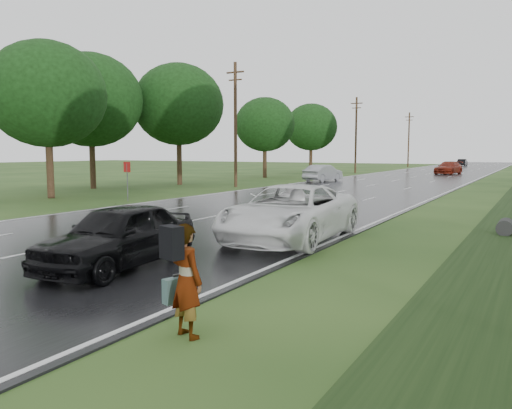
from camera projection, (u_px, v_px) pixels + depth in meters
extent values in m
plane|color=#244117|center=(48.00, 251.00, 14.70)|extent=(220.00, 220.00, 0.00)
cube|color=black|center=(407.00, 178.00, 53.50)|extent=(14.00, 180.00, 0.04)
cube|color=silver|center=(476.00, 180.00, 50.16)|extent=(0.12, 180.00, 0.01)
cube|color=silver|center=(347.00, 176.00, 56.84)|extent=(0.12, 180.00, 0.01)
cube|color=silver|center=(407.00, 178.00, 53.50)|extent=(0.12, 180.00, 0.01)
cylinder|color=#2D2D2D|center=(505.00, 227.00, 17.60)|extent=(0.56, 1.00, 0.56)
cylinder|color=slate|center=(127.00, 182.00, 29.14)|extent=(0.06, 0.06, 2.20)
cube|color=red|center=(127.00, 167.00, 29.05)|extent=(0.50, 0.04, 0.60)
cylinder|color=#392717|center=(235.00, 125.00, 40.28)|extent=(0.26, 0.26, 10.00)
cube|color=#392717|center=(235.00, 72.00, 39.84)|extent=(1.60, 0.12, 0.12)
cube|color=#392717|center=(235.00, 80.00, 39.90)|extent=(1.20, 0.10, 0.10)
cylinder|color=#392717|center=(356.00, 135.00, 66.15)|extent=(0.26, 0.26, 10.00)
cube|color=#392717|center=(357.00, 103.00, 65.70)|extent=(1.60, 0.12, 0.12)
cube|color=#392717|center=(357.00, 108.00, 65.77)|extent=(1.20, 0.10, 0.10)
cylinder|color=#392717|center=(409.00, 140.00, 92.02)|extent=(0.26, 0.26, 10.00)
cube|color=#392717|center=(409.00, 117.00, 91.57)|extent=(1.60, 0.12, 0.12)
cube|color=#392717|center=(409.00, 120.00, 91.63)|extent=(1.20, 0.10, 0.10)
cylinder|color=#392717|center=(50.00, 169.00, 30.93)|extent=(0.44, 0.44, 3.68)
ellipsoid|color=black|center=(47.00, 94.00, 30.44)|extent=(7.20, 7.20, 6.48)
cylinder|color=#392717|center=(179.00, 162.00, 43.47)|extent=(0.44, 0.44, 4.00)
ellipsoid|color=black|center=(178.00, 104.00, 42.95)|extent=(7.80, 7.80, 7.02)
cylinder|color=#392717|center=(265.00, 162.00, 55.18)|extent=(0.44, 0.44, 3.36)
ellipsoid|color=black|center=(265.00, 124.00, 54.74)|extent=(6.60, 6.60, 5.94)
cylinder|color=#392717|center=(93.00, 164.00, 38.93)|extent=(0.44, 0.44, 3.84)
ellipsoid|color=black|center=(90.00, 100.00, 38.41)|extent=(8.00, 8.00, 7.20)
cylinder|color=#392717|center=(311.00, 160.00, 67.54)|extent=(0.44, 0.44, 3.52)
ellipsoid|color=black|center=(311.00, 127.00, 67.08)|extent=(7.00, 7.00, 6.30)
imported|color=#A5998C|center=(187.00, 281.00, 7.79)|extent=(0.76, 0.60, 1.81)
cube|color=black|center=(172.00, 242.00, 7.54)|extent=(0.41, 0.31, 0.51)
cube|color=#405D5B|center=(178.00, 290.00, 8.16)|extent=(0.31, 0.53, 0.41)
cube|color=black|center=(177.00, 275.00, 8.13)|extent=(0.09, 0.18, 0.04)
imported|color=white|center=(291.00, 213.00, 16.19)|extent=(3.30, 6.58, 1.79)
imported|color=black|center=(119.00, 235.00, 12.35)|extent=(2.32, 4.86, 1.60)
imported|color=#93949B|center=(323.00, 173.00, 47.54)|extent=(2.34, 5.01, 1.59)
imported|color=maroon|center=(448.00, 168.00, 62.93)|extent=(3.10, 5.79, 1.59)
imported|color=black|center=(462.00, 163.00, 96.60)|extent=(1.46, 4.16, 1.37)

